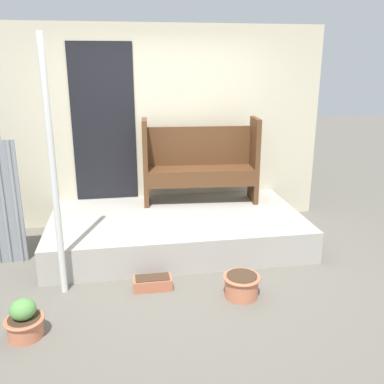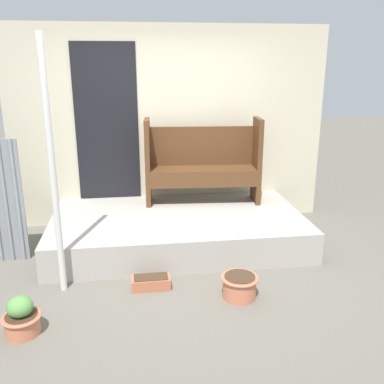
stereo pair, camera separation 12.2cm
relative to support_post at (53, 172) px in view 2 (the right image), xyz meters
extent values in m
plane|color=#666056|center=(1.16, 0.12, -1.19)|extent=(24.00, 24.00, 0.00)
cube|color=#A8A399|center=(1.23, 0.95, -1.01)|extent=(2.99, 1.65, 0.37)
cube|color=beige|center=(1.23, 1.80, 0.11)|extent=(4.19, 0.06, 2.60)
cube|color=black|center=(0.40, 1.76, 0.19)|extent=(0.80, 0.02, 2.00)
cylinder|color=gray|center=(-0.66, 0.74, -0.51)|extent=(0.04, 0.04, 1.37)
cylinder|color=gray|center=(-0.54, 0.74, -0.51)|extent=(0.04, 0.04, 1.37)
cylinder|color=silver|center=(0.00, 0.00, 0.00)|extent=(0.06, 0.06, 2.38)
cube|color=#54331C|center=(0.91, 1.46, -0.28)|extent=(0.09, 0.40, 1.09)
cube|color=#54331C|center=(2.31, 1.35, -0.28)|extent=(0.09, 0.40, 1.09)
cube|color=#54331C|center=(1.61, 1.41, -0.39)|extent=(1.37, 0.50, 0.04)
cube|color=#54331C|center=(1.59, 1.22, -0.49)|extent=(1.34, 0.13, 0.17)
cube|color=#54331C|center=(1.62, 1.59, -0.11)|extent=(1.34, 0.14, 0.51)
cylinder|color=#C67251|center=(-0.23, -0.68, -1.11)|extent=(0.28, 0.28, 0.17)
torus|color=#C67251|center=(-0.23, -0.68, -1.04)|extent=(0.32, 0.32, 0.02)
cylinder|color=#422D1E|center=(-0.23, -0.68, -1.02)|extent=(0.26, 0.26, 0.01)
ellipsoid|color=#599347|center=(-0.23, -0.68, -0.94)|extent=(0.21, 0.21, 0.17)
cylinder|color=#C67251|center=(1.67, -0.38, -1.09)|extent=(0.32, 0.32, 0.21)
torus|color=#C67251|center=(1.67, -0.38, -0.99)|extent=(0.36, 0.36, 0.02)
cylinder|color=#422D1E|center=(1.67, -0.38, -0.97)|extent=(0.29, 0.29, 0.01)
cube|color=#B76647|center=(0.85, -0.09, -1.13)|extent=(0.38, 0.19, 0.11)
cube|color=#422D1E|center=(0.85, -0.09, -1.07)|extent=(0.33, 0.16, 0.01)
camera|label=1|loc=(0.61, -3.85, 0.96)|focal=40.00mm
camera|label=2|loc=(0.73, -3.87, 0.96)|focal=40.00mm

